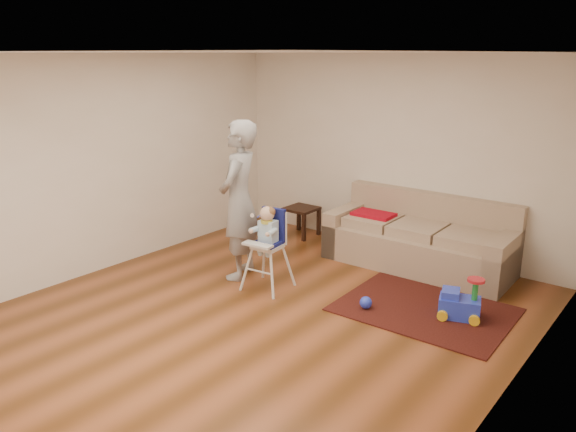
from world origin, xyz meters
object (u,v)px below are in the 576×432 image
Objects in this scene: side_table at (301,221)px; high_chair at (268,249)px; toy_ball at (366,303)px; adult at (239,200)px; sofa at (419,233)px; ride_on_toy at (460,297)px.

side_table is 2.08m from high_chair.
toy_ball is at bearing 3.55° from high_chair.
high_chair is 0.72m from adult.
high_chair reaches higher than toy_ball.
sofa reaches higher than toy_ball.
adult reaches higher than toy_ball.
sofa reaches higher than ride_on_toy.
adult is (-1.60, -1.67, 0.51)m from sofa.
ride_on_toy is at bearing 10.70° from high_chair.
high_chair is at bearing -170.32° from toy_ball.
adult reaches higher than side_table.
ride_on_toy is 0.23× the size of adult.
side_table is at bearing 142.16° from toy_ball.
sofa is 2.37m from adult.
high_chair is 0.52× the size of adult.
adult reaches higher than sofa.
high_chair is at bearing -64.15° from side_table.
side_table is at bearing 138.83° from ride_on_toy.
side_table is at bearing 176.00° from sofa.
toy_ball is at bearing -37.84° from side_table.
adult is at bearing -77.95° from side_table.
high_chair reaches higher than ride_on_toy.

